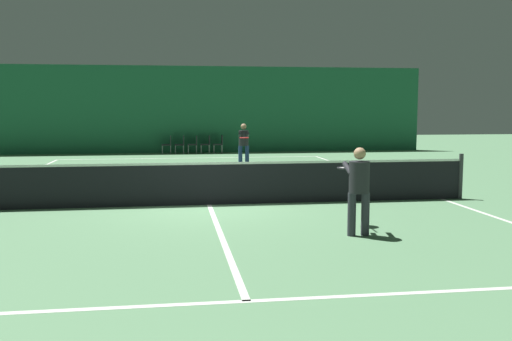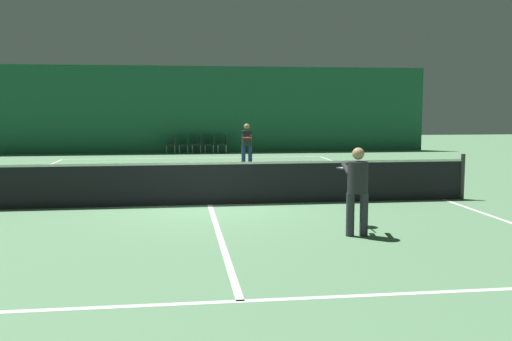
{
  "view_description": "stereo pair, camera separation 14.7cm",
  "coord_description": "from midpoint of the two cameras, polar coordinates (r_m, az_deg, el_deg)",
  "views": [
    {
      "loc": [
        -0.8,
        -12.51,
        2.16
      ],
      "look_at": [
        0.92,
        -0.92,
        0.86
      ],
      "focal_mm": 40.0,
      "sensor_mm": 36.0,
      "label": 1
    },
    {
      "loc": [
        -0.66,
        -12.53,
        2.16
      ],
      "look_at": [
        0.92,
        -0.92,
        0.86
      ],
      "focal_mm": 40.0,
      "sensor_mm": 36.0,
      "label": 2
    }
  ],
  "objects": [
    {
      "name": "ground_plane",
      "position": [
        12.73,
        -4.33,
        -3.44
      ],
      "size": [
        60.0,
        60.0,
        0.0
      ],
      "primitive_type": "plane",
      "color": "#56845B"
    },
    {
      "name": "backdrop_curtain",
      "position": [
        27.45,
        -6.23,
        6.08
      ],
      "size": [
        23.0,
        0.12,
        4.1
      ],
      "color": "#1E5B3D",
      "rests_on": "ground"
    },
    {
      "name": "court_line_baseline_far",
      "position": [
        24.53,
        -5.98,
        1.26
      ],
      "size": [
        11.0,
        0.1,
        0.0
      ],
      "color": "silver",
      "rests_on": "ground"
    },
    {
      "name": "court_line_service_far",
      "position": [
        19.06,
        -5.48,
        -0.18
      ],
      "size": [
        8.25,
        0.1,
        0.0
      ],
      "color": "silver",
      "rests_on": "ground"
    },
    {
      "name": "court_line_service_near",
      "position": [
        6.53,
        -0.9,
        -12.93
      ],
      "size": [
        8.25,
        0.1,
        0.0
      ],
      "color": "silver",
      "rests_on": "ground"
    },
    {
      "name": "court_line_sideline_right",
      "position": [
        14.15,
        18.53,
        -2.75
      ],
      "size": [
        0.1,
        23.8,
        0.0
      ],
      "color": "silver",
      "rests_on": "ground"
    },
    {
      "name": "court_line_centre",
      "position": [
        12.73,
        -4.33,
        -3.43
      ],
      "size": [
        0.1,
        12.8,
        0.0
      ],
      "color": "silver",
      "rests_on": "ground"
    },
    {
      "name": "tennis_net",
      "position": [
        12.65,
        -4.35,
        -1.16
      ],
      "size": [
        12.0,
        0.1,
        1.07
      ],
      "color": "black",
      "rests_on": "ground"
    },
    {
      "name": "player_near",
      "position": [
        9.72,
        10.49,
        -1.37
      ],
      "size": [
        0.42,
        1.29,
        1.49
      ],
      "rotation": [
        0.0,
        0.0,
        1.51
      ],
      "color": "#2D2D38",
      "rests_on": "ground"
    },
    {
      "name": "player_far",
      "position": [
        20.74,
        -0.72,
        2.9
      ],
      "size": [
        0.49,
        1.34,
        1.57
      ],
      "rotation": [
        0.0,
        0.0,
        -1.68
      ],
      "color": "navy",
      "rests_on": "ground"
    },
    {
      "name": "courtside_chair_0",
      "position": [
        26.94,
        -8.22,
        2.72
      ],
      "size": [
        0.44,
        0.44,
        0.84
      ],
      "rotation": [
        0.0,
        0.0,
        -1.57
      ],
      "color": "#99999E",
      "rests_on": "ground"
    },
    {
      "name": "courtside_chair_1",
      "position": [
        26.95,
        -6.94,
        2.73
      ],
      "size": [
        0.44,
        0.44,
        0.84
      ],
      "rotation": [
        0.0,
        0.0,
        -1.57
      ],
      "color": "#99999E",
      "rests_on": "ground"
    },
    {
      "name": "courtside_chair_2",
      "position": [
        26.96,
        -5.66,
        2.75
      ],
      "size": [
        0.44,
        0.44,
        0.84
      ],
      "rotation": [
        0.0,
        0.0,
        -1.57
      ],
      "color": "#99999E",
      "rests_on": "ground"
    },
    {
      "name": "courtside_chair_3",
      "position": [
        26.99,
        -4.39,
        2.77
      ],
      "size": [
        0.44,
        0.44,
        0.84
      ],
      "rotation": [
        0.0,
        0.0,
        -1.57
      ],
      "color": "#99999E",
      "rests_on": "ground"
    },
    {
      "name": "courtside_chair_4",
      "position": [
        27.03,
        -3.11,
        2.78
      ],
      "size": [
        0.44,
        0.44,
        0.84
      ],
      "rotation": [
        0.0,
        0.0,
        -1.57
      ],
      "color": "#99999E",
      "rests_on": "ground"
    }
  ]
}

